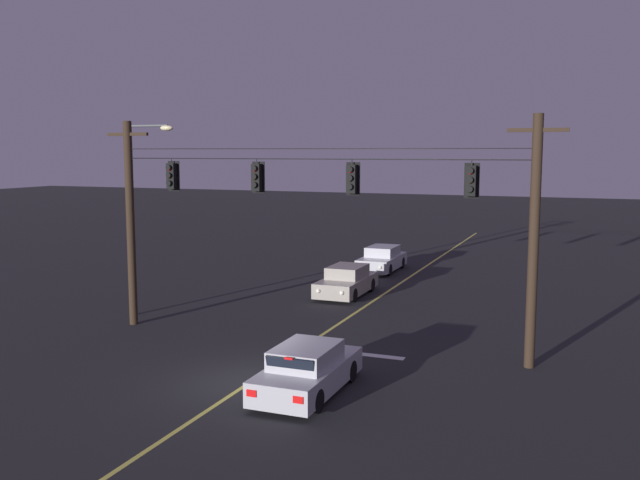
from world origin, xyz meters
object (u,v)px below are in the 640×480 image
car_oncoming_trailing (382,259)px  street_lamp_corner (139,201)px  traffic_light_centre (352,179)px  traffic_light_leftmost (171,176)px  car_oncoming_lead (347,282)px  car_waiting_near_lane (307,370)px  traffic_light_right_inner (471,181)px  traffic_light_left_inner (256,177)px

car_oncoming_trailing → street_lamp_corner: bearing=-113.4°
traffic_light_centre → traffic_light_leftmost: bearing=180.0°
car_oncoming_lead → street_lamp_corner: 10.34m
traffic_light_leftmost → car_waiting_near_lane: bearing=-32.5°
traffic_light_centre → street_lamp_corner: street_lamp_corner is taller
traffic_light_centre → car_oncoming_lead: traffic_light_centre is taller
traffic_light_centre → street_lamp_corner: bearing=171.7°
car_oncoming_trailing → car_waiting_near_lane: bearing=-79.1°
traffic_light_leftmost → car_oncoming_trailing: size_ratio=0.28×
traffic_light_right_inner → car_oncoming_lead: traffic_light_right_inner is taller
traffic_light_centre → traffic_light_right_inner: 3.96m
traffic_light_left_inner → traffic_light_centre: size_ratio=1.00×
traffic_light_left_inner → traffic_light_centre: 3.55m
street_lamp_corner → traffic_light_left_inner: bearing=-13.0°
traffic_light_left_inner → car_waiting_near_lane: size_ratio=0.28×
traffic_light_centre → car_waiting_near_lane: 7.01m
traffic_light_right_inner → car_waiting_near_lane: bearing=-127.2°
traffic_light_leftmost → traffic_light_centre: bearing=0.0°
traffic_light_centre → street_lamp_corner: size_ratio=0.16×
traffic_light_leftmost → car_oncoming_trailing: (3.56, 15.47, -5.16)m
traffic_light_left_inner → traffic_light_right_inner: size_ratio=1.00×
traffic_light_centre → car_oncoming_trailing: (-3.51, 15.47, -5.16)m
traffic_light_leftmost → traffic_light_left_inner: bearing=0.0°
car_oncoming_trailing → street_lamp_corner: 15.87m
street_lamp_corner → traffic_light_leftmost: bearing=-28.9°
traffic_light_centre → car_oncoming_trailing: 16.68m
traffic_light_centre → car_oncoming_lead: size_ratio=0.28×
traffic_light_left_inner → car_oncoming_lead: 9.81m
traffic_light_leftmost → car_oncoming_lead: bearing=64.5°
traffic_light_centre → car_oncoming_lead: (-3.11, 8.33, -5.16)m
traffic_light_leftmost → traffic_light_left_inner: size_ratio=1.00×
traffic_light_leftmost → traffic_light_right_inner: size_ratio=1.00×
traffic_light_left_inner → car_waiting_near_lane: traffic_light_left_inner is taller
traffic_light_leftmost → street_lamp_corner: size_ratio=0.16×
traffic_light_left_inner → street_lamp_corner: bearing=167.0°
car_waiting_near_lane → traffic_light_left_inner: bearing=129.6°
traffic_light_leftmost → traffic_light_centre: 7.08m
car_oncoming_lead → traffic_light_right_inner: bearing=-49.7°
traffic_light_right_inner → traffic_light_left_inner: bearing=180.0°
traffic_light_right_inner → street_lamp_corner: (-13.56, 1.39, -1.08)m
car_oncoming_lead → traffic_light_centre: bearing=-69.5°
traffic_light_leftmost → traffic_light_right_inner: (11.04, 0.00, 0.00)m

